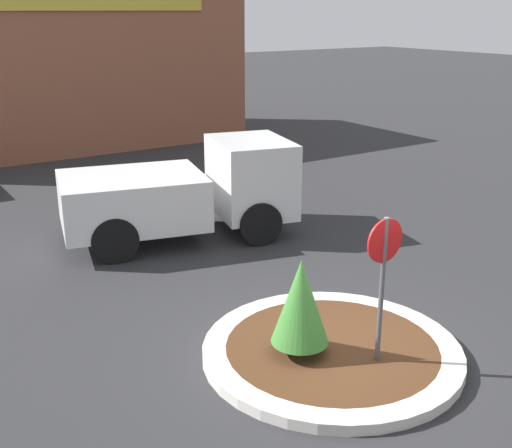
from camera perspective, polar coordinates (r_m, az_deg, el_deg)
The scene contains 6 objects.
ground_plane at distance 9.90m, azimuth 6.71°, elevation -11.54°, with size 120.00×120.00×0.00m, color #2D2D30.
traffic_island at distance 9.86m, azimuth 6.72°, elevation -11.13°, with size 3.88×3.88×0.17m.
stop_sign at distance 8.95m, azimuth 11.23°, elevation -3.91°, with size 0.62×0.07×2.31m.
island_shrub at distance 9.22m, azimuth 3.98°, elevation -6.89°, with size 0.84×0.84×1.46m.
utility_truck at distance 14.43m, azimuth -6.25°, elevation 2.93°, with size 5.45×3.38×2.14m.
storefront_building at distance 25.91m, azimuth -17.07°, elevation 13.67°, with size 12.72×6.07×6.15m.
Camera 1 is at (-5.65, -6.45, 4.95)m, focal length 45.00 mm.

